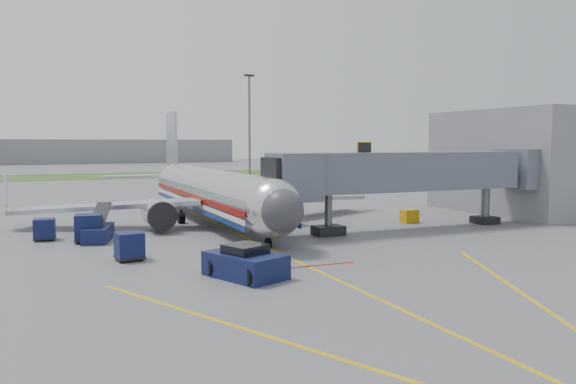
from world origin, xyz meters
name	(u,v)px	position (x,y,z in m)	size (l,w,h in m)	color
ground	(280,254)	(0.00, 0.00, 0.00)	(400.00, 400.00, 0.00)	#565659
grass_strip	(112,176)	(0.00, 90.00, 0.01)	(300.00, 25.00, 0.01)	#2D4C1E
apron_markings	(338,280)	(0.00, -7.40, 0.00)	(21.52, 50.00, 0.01)	gold
airliner	(211,191)	(0.00, 15.25, 2.65)	(32.10, 35.67, 10.25)	silver
jet_bridge	(406,173)	(12.86, 5.00, 4.47)	(25.30, 4.00, 6.90)	slate
terminal	(520,161)	(30.00, 10.00, 5.00)	(10.00, 16.00, 10.00)	slate
light_mast_right	(249,123)	(25.00, 75.00, 10.78)	(2.00, 0.44, 20.40)	#595B60
distant_terminal	(53,152)	(-10.00, 170.00, 4.00)	(120.00, 14.00, 8.00)	slate
pushback_tug	(245,263)	(-4.00, -4.94, 0.71)	(3.86, 4.71, 1.69)	#0E113E
baggage_cart_a	(129,246)	(-8.81, 1.67, 0.83)	(1.68, 1.68, 1.64)	#0E113E
baggage_cart_b	(44,229)	(-13.30, 11.04, 0.77)	(1.55, 1.55, 1.52)	#0E113E
baggage_cart_c	(88,228)	(-10.52, 9.06, 0.98)	(2.01, 2.01, 1.93)	#0E113E
belt_loader	(98,232)	(-9.85, 9.45, 0.60)	(2.62, 5.12, 2.41)	#0E113E
ground_power_cart	(409,216)	(15.44, 8.00, 0.55)	(1.45, 1.00, 1.12)	#C48F0B
ramp_worker	(169,222)	(-4.53, 11.09, 0.77)	(0.56, 0.37, 1.54)	#95D419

